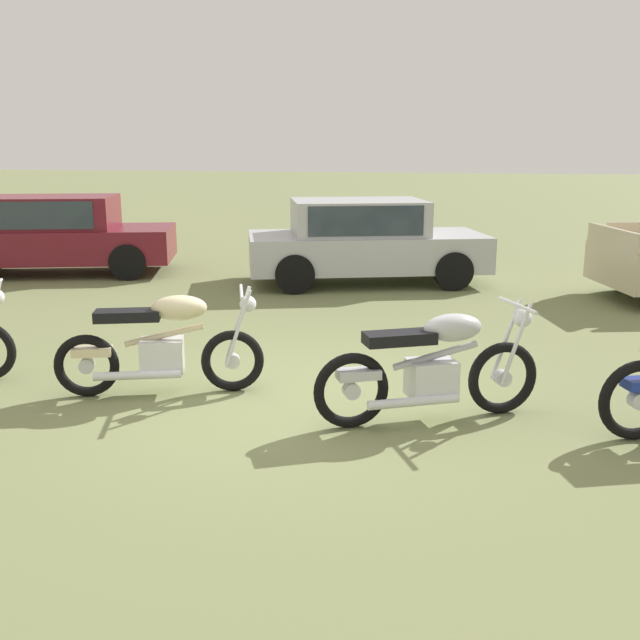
# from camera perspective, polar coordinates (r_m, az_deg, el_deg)

# --- Properties ---
(ground_plane) EXTENTS (120.00, 120.00, 0.00)m
(ground_plane) POSITION_cam_1_polar(r_m,az_deg,el_deg) (6.97, -2.68, -6.11)
(ground_plane) COLOR olive
(motorcycle_cream) EXTENTS (1.90, 0.94, 1.02)m
(motorcycle_cream) POSITION_cam_1_polar(r_m,az_deg,el_deg) (7.12, -12.15, -1.90)
(motorcycle_cream) COLOR black
(motorcycle_cream) RESTS_ON ground
(motorcycle_silver) EXTENTS (1.88, 1.13, 1.02)m
(motorcycle_silver) POSITION_cam_1_polar(r_m,az_deg,el_deg) (6.37, 8.72, -3.63)
(motorcycle_silver) COLOR black
(motorcycle_silver) RESTS_ON ground
(car_burgundy) EXTENTS (4.49, 2.85, 1.43)m
(car_burgundy) POSITION_cam_1_polar(r_m,az_deg,el_deg) (14.50, -20.54, 6.63)
(car_burgundy) COLOR maroon
(car_burgundy) RESTS_ON ground
(car_silver) EXTENTS (4.38, 2.96, 1.43)m
(car_silver) POSITION_cam_1_polar(r_m,az_deg,el_deg) (12.72, 3.33, 6.45)
(car_silver) COLOR #B2B5BA
(car_silver) RESTS_ON ground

